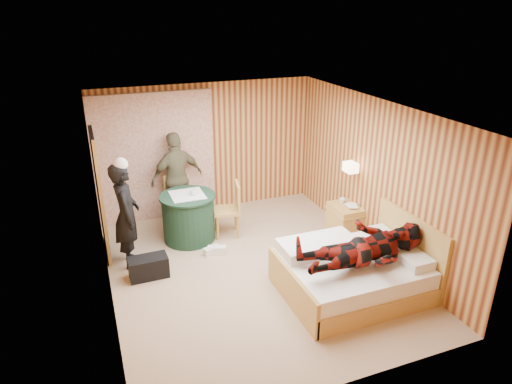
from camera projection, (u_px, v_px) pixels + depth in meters
name	position (u px, v px, depth m)	size (l,w,h in m)	color
floor	(253.00, 270.00, 7.08)	(4.20, 5.00, 0.01)	tan
ceiling	(252.00, 110.00, 6.12)	(4.20, 5.00, 0.01)	silver
wall_back	(207.00, 149.00, 8.75)	(4.20, 0.02, 2.50)	#E1A556
wall_left	(101.00, 219.00, 5.90)	(0.02, 5.00, 2.50)	#E1A556
wall_right	(375.00, 178.00, 7.30)	(0.02, 5.00, 2.50)	#E1A556
curtain	(155.00, 158.00, 8.38)	(2.20, 0.08, 2.40)	silver
doorway	(100.00, 195.00, 7.21)	(0.06, 0.90, 2.05)	black
wall_lamp	(351.00, 167.00, 7.61)	(0.26, 0.24, 0.16)	gold
bed	(352.00, 272.00, 6.47)	(1.95, 1.50, 1.03)	#D5AF57
nightstand	(345.00, 221.00, 7.96)	(0.46, 0.62, 0.60)	#D5AF57
round_table	(189.00, 217.00, 7.85)	(0.95, 0.95, 0.84)	#1C3D2A
chair_far	(178.00, 195.00, 8.44)	(0.51, 0.51, 0.93)	#D5AF57
chair_near	(231.00, 205.00, 7.96)	(0.52, 0.52, 0.97)	#D5AF57
duffel_bag	(149.00, 267.00, 6.85)	(0.58, 0.31, 0.33)	black
sneaker_left	(217.00, 250.00, 7.51)	(0.30, 0.12, 0.13)	white
sneaker_right	(212.00, 250.00, 7.52)	(0.28, 0.11, 0.12)	white
woman_standing	(126.00, 215.00, 6.95)	(0.61, 0.40, 1.68)	black
man_at_table	(177.00, 178.00, 8.37)	(1.01, 0.42, 1.72)	#6A6547
man_on_bed	(367.00, 239.00, 6.03)	(1.77, 0.67, 0.86)	maroon
book_lower	(347.00, 207.00, 7.80)	(0.17, 0.22, 0.02)	white
book_upper	(347.00, 205.00, 7.79)	(0.16, 0.22, 0.02)	white
cup_nightstand	(342.00, 201.00, 7.94)	(0.10, 0.10, 0.09)	white
cup_table	(194.00, 192.00, 7.67)	(0.12, 0.12, 0.10)	white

